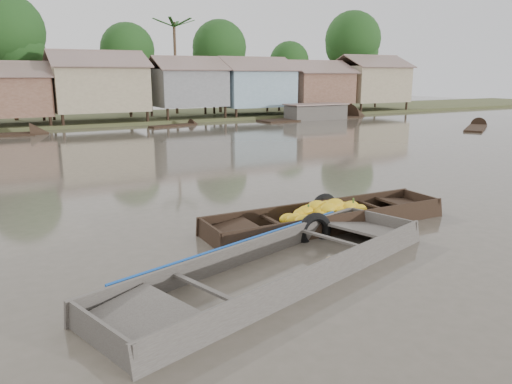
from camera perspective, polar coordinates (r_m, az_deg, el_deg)
name	(u,v)px	position (r m, az deg, el deg)	size (l,w,h in m)	color
ground	(263,245)	(11.16, 0.77, -6.03)	(120.00, 120.00, 0.00)	#4F493C
riverbank	(98,82)	(41.86, -17.57, 11.92)	(120.00, 12.47, 10.22)	#384723
banana_boat	(324,218)	(12.53, 7.80, -2.97)	(6.47, 1.75, 0.93)	black
viewer_boat	(278,272)	(9.53, 2.55, -9.16)	(7.71, 4.05, 0.60)	#403A36
distant_boats	(258,121)	(38.38, 0.22, 8.17)	(46.20, 15.65, 1.38)	black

